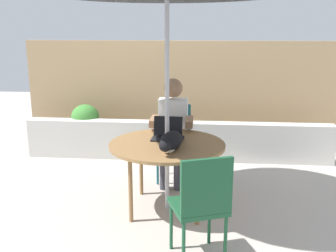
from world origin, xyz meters
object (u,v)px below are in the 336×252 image
Objects in this scene: chair_occupied at (174,135)px; potted_plant_near_fence at (86,124)px; laptop at (167,132)px; patio_table at (167,148)px; chair_empty at (202,200)px; person_seated at (173,125)px; cat at (171,142)px.

chair_occupied is 1.61m from potted_plant_near_fence.
laptop reaches higher than potted_plant_near_fence.
chair_occupied reaches higher than patio_table.
chair_empty is 1.20m from laptop.
cat is (0.06, -0.94, 0.08)m from person_seated.
patio_table is at bearing 103.66° from cat.
person_seated reaches higher than chair_occupied.
laptop is at bearing -91.27° from chair_occupied.
laptop is at bearing 108.16° from chair_empty.
potted_plant_near_fence is at bearing 131.13° from laptop.
person_seated is at bearing -36.71° from potted_plant_near_fence.
chair_occupied is at bearing -32.20° from potted_plant_near_fence.
potted_plant_near_fence is (-1.36, 1.73, -0.21)m from patio_table.
chair_empty is 3.17m from potted_plant_near_fence.
patio_table is at bearing 110.63° from chair_empty.
patio_table is 1.01m from chair_empty.
potted_plant_near_fence is at bearing 122.76° from chair_empty.
chair_empty is at bearing -57.24° from potted_plant_near_fence.
person_seated is (0.00, 0.71, 0.05)m from patio_table.
cat is at bearing -54.06° from potted_plant_near_fence.
potted_plant_near_fence reaches higher than patio_table.
person_seated is at bearing 90.00° from patio_table.
cat is 2.44m from potted_plant_near_fence.
laptop is (-0.02, 0.19, 0.11)m from patio_table.
laptop reaches higher than chair_occupied.
cat is (0.07, -0.41, 0.02)m from laptop.
chair_empty is at bearing -71.84° from laptop.
patio_table is 0.93× the size of person_seated.
chair_empty reaches higher than potted_plant_near_fence.
laptop is 2.08m from potted_plant_near_fence.
patio_table is 1.80× the size of cat.
chair_empty is 1.25× the size of potted_plant_near_fence.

